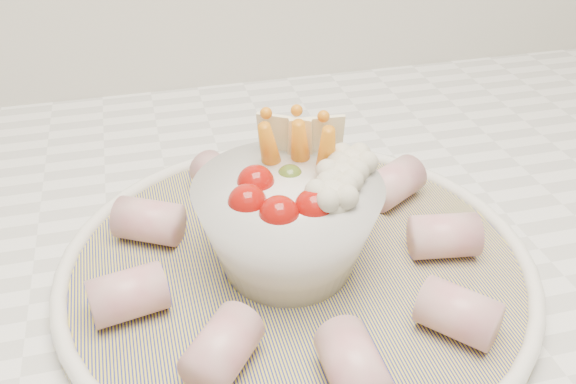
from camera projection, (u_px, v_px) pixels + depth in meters
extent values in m
cube|color=white|center=(245.00, 247.00, 0.55)|extent=(2.04, 0.62, 0.04)
cylinder|color=navy|center=(297.00, 270.00, 0.49)|extent=(0.36, 0.36, 0.01)
torus|color=white|center=(297.00, 262.00, 0.48)|extent=(0.36, 0.36, 0.01)
sphere|color=#9E0F0A|center=(247.00, 203.00, 0.43)|extent=(0.03, 0.03, 0.03)
sphere|color=#9E0F0A|center=(279.00, 215.00, 0.42)|extent=(0.03, 0.03, 0.03)
sphere|color=#9E0F0A|center=(314.00, 208.00, 0.42)|extent=(0.03, 0.03, 0.03)
sphere|color=#9E0F0A|center=(256.00, 183.00, 0.45)|extent=(0.03, 0.03, 0.03)
sphere|color=#496220|center=(290.00, 178.00, 0.46)|extent=(0.02, 0.02, 0.02)
cone|color=orange|center=(270.00, 154.00, 0.46)|extent=(0.04, 0.04, 0.06)
cone|color=orange|center=(300.00, 151.00, 0.47)|extent=(0.03, 0.04, 0.06)
cone|color=orange|center=(326.00, 157.00, 0.46)|extent=(0.03, 0.04, 0.06)
sphere|color=beige|center=(342.00, 184.00, 0.44)|extent=(0.03, 0.03, 0.03)
sphere|color=beige|center=(333.00, 202.00, 0.43)|extent=(0.03, 0.03, 0.03)
sphere|color=beige|center=(351.00, 170.00, 0.46)|extent=(0.03, 0.03, 0.03)
cube|color=beige|center=(286.00, 141.00, 0.48)|extent=(0.04, 0.03, 0.05)
cube|color=beige|center=(315.00, 142.00, 0.48)|extent=(0.04, 0.01, 0.05)
cylinder|color=#BA5565|center=(444.00, 236.00, 0.48)|extent=(0.05, 0.04, 0.03)
cylinder|color=#BA5565|center=(394.00, 183.00, 0.54)|extent=(0.06, 0.05, 0.03)
cylinder|color=#BA5565|center=(306.00, 159.00, 0.58)|extent=(0.05, 0.06, 0.03)
cylinder|color=#BA5565|center=(220.00, 179.00, 0.55)|extent=(0.05, 0.06, 0.03)
cylinder|color=#BA5565|center=(149.00, 221.00, 0.50)|extent=(0.06, 0.05, 0.03)
cylinder|color=#BA5565|center=(128.00, 295.00, 0.43)|extent=(0.05, 0.04, 0.03)
cylinder|color=#BA5565|center=(222.00, 348.00, 0.39)|extent=(0.06, 0.06, 0.03)
cylinder|color=#BA5565|center=(353.00, 365.00, 0.38)|extent=(0.03, 0.05, 0.03)
cylinder|color=#BA5565|center=(459.00, 313.00, 0.41)|extent=(0.06, 0.06, 0.03)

